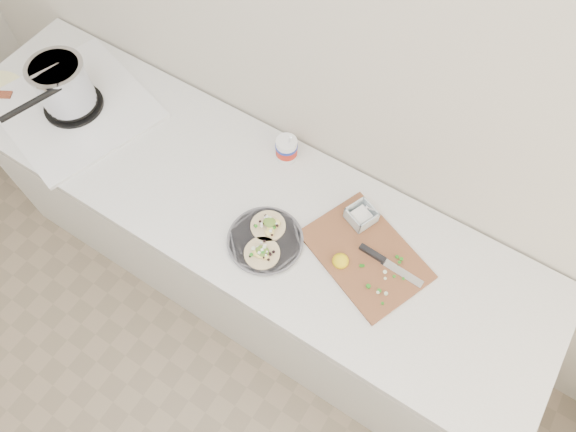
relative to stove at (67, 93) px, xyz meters
The scene contains 5 objects.
counter 0.94m from the stove, ahead, with size 2.44×0.66×0.90m.
stove is the anchor object (origin of this frame).
taco_plate 0.99m from the stove, ahead, with size 0.27×0.27×0.04m.
tub 0.89m from the stove, 16.86° to the left, with size 0.08×0.08×0.19m.
cutboard 1.30m from the stove, ahead, with size 0.49×0.42×0.07m.
Camera 1 is at (0.71, 0.68, 2.50)m, focal length 32.00 mm.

